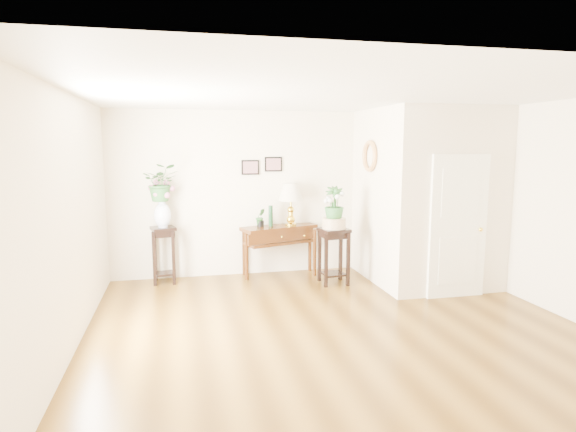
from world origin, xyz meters
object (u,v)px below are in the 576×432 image
object	(u,v)px
table_lamp	(291,205)
plant_stand_a	(164,255)
plant_stand_b	(334,256)
console_table	(279,251)

from	to	relation	value
table_lamp	plant_stand_a	world-z (taller)	table_lamp
plant_stand_b	plant_stand_a	bearing A→B (deg)	166.42
console_table	plant_stand_a	distance (m)	1.92
console_table	plant_stand_b	world-z (taller)	plant_stand_b
console_table	plant_stand_b	distance (m)	1.01
console_table	table_lamp	xyz separation A→B (m)	(0.20, 0.00, 0.78)
plant_stand_a	plant_stand_b	distance (m)	2.75
table_lamp	plant_stand_a	bearing A→B (deg)	-179.12
plant_stand_a	plant_stand_b	bearing A→B (deg)	-13.58
plant_stand_a	plant_stand_b	size ratio (longest dim) A/B	1.02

